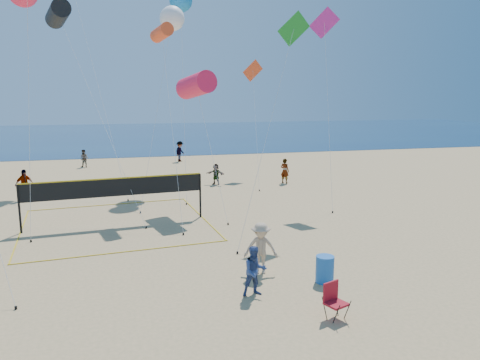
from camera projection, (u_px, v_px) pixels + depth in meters
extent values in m
cube|color=navy|center=(140.00, 135.00, 70.68)|extent=(140.00, 50.00, 0.03)
imported|color=navy|center=(255.00, 271.00, 14.99)|extent=(0.84, 0.68, 1.64)
imported|color=tan|center=(261.00, 248.00, 16.81)|extent=(1.36, 1.00, 1.89)
imported|color=gray|center=(24.00, 185.00, 28.18)|extent=(1.17, 1.00, 1.88)
imported|color=gray|center=(216.00, 174.00, 32.97)|extent=(1.37, 1.14, 1.47)
imported|color=gray|center=(285.00, 171.00, 33.42)|extent=(0.75, 0.77, 1.78)
imported|color=gray|center=(84.00, 159.00, 40.37)|extent=(0.91, 0.81, 1.54)
imported|color=gray|center=(180.00, 151.00, 43.73)|extent=(1.28, 1.41, 1.90)
cube|color=maroon|center=(336.00, 304.00, 13.45)|extent=(0.74, 0.71, 0.06)
cube|color=maroon|center=(331.00, 291.00, 13.57)|extent=(0.55, 0.27, 0.58)
cylinder|color=black|center=(336.00, 316.00, 13.19)|extent=(0.13, 0.28, 0.75)
cylinder|color=black|center=(325.00, 310.00, 13.52)|extent=(0.13, 0.28, 0.75)
cylinder|color=black|center=(347.00, 311.00, 13.45)|extent=(0.13, 0.28, 0.75)
cylinder|color=black|center=(336.00, 306.00, 13.79)|extent=(0.13, 0.28, 0.75)
cylinder|color=#1B5CB2|center=(325.00, 269.00, 16.08)|extent=(0.65, 0.65, 0.94)
cylinder|color=black|center=(19.00, 209.00, 21.54)|extent=(0.10, 0.10, 2.29)
cylinder|color=black|center=(200.00, 196.00, 24.36)|extent=(0.10, 0.10, 2.29)
cube|color=black|center=(115.00, 188.00, 22.81)|extent=(8.56, 0.94, 0.86)
cube|color=gold|center=(114.00, 178.00, 22.73)|extent=(8.56, 0.95, 0.06)
cube|color=gold|center=(126.00, 252.00, 19.18)|extent=(8.76, 0.99, 0.02)
cube|color=gold|center=(110.00, 205.00, 27.14)|extent=(8.76, 0.99, 0.02)
cylinder|color=silver|center=(29.00, 116.00, 19.79)|extent=(0.60, 0.69, 10.86)
cylinder|color=black|center=(31.00, 241.00, 20.42)|extent=(0.08, 0.08, 0.10)
cylinder|color=black|center=(58.00, 14.00, 26.40)|extent=(1.75, 2.76, 1.40)
cylinder|color=silver|center=(99.00, 112.00, 24.44)|extent=(4.25, 7.22, 10.75)
cylinder|color=black|center=(146.00, 227.00, 22.48)|extent=(0.08, 0.08, 0.10)
cylinder|color=#FF5023|center=(162.00, 33.00, 25.24)|extent=(1.23, 1.89, 0.96)
cylinder|color=silver|center=(172.00, 125.00, 23.34)|extent=(0.28, 5.92, 9.56)
cylinder|color=black|center=(183.00, 234.00, 21.45)|extent=(0.08, 0.08, 0.10)
cylinder|color=black|center=(16.00, 308.00, 14.13)|extent=(0.08, 0.08, 0.10)
cube|color=#1D8E28|center=(294.00, 29.00, 22.18)|extent=(1.68, 0.23, 1.66)
cylinder|color=silver|center=(268.00, 132.00, 20.57)|extent=(3.78, 4.33, 9.37)
cylinder|color=black|center=(237.00, 253.00, 18.96)|extent=(0.08, 0.08, 0.10)
cube|color=#CB2692|center=(324.00, 23.00, 26.80)|extent=(1.54, 0.93, 1.75)
cylinder|color=silver|center=(328.00, 115.00, 26.07)|extent=(0.63, 3.40, 10.31)
cylinder|color=black|center=(333.00, 212.00, 25.35)|extent=(0.08, 0.08, 0.10)
sphere|color=white|center=(172.00, 18.00, 30.42)|extent=(2.03, 2.03, 1.60)
cylinder|color=silver|center=(158.00, 106.00, 27.85)|extent=(2.66, 6.95, 11.11)
cylinder|color=black|center=(140.00, 212.00, 25.27)|extent=(0.08, 0.08, 0.10)
sphere|color=#1983CF|center=(181.00, 0.00, 32.35)|extent=(1.82, 1.82, 1.60)
cylinder|color=silver|center=(183.00, 93.00, 29.77)|extent=(0.82, 7.68, 12.64)
cylinder|color=black|center=(187.00, 204.00, 27.20)|extent=(0.08, 0.08, 0.10)
cylinder|color=silver|center=(98.00, 86.00, 30.12)|extent=(3.15, 7.63, 13.49)
cylinder|color=black|center=(128.00, 200.00, 28.10)|extent=(0.08, 0.08, 0.10)
cube|color=#FF5023|center=(253.00, 71.00, 36.38)|extent=(1.71, 0.37, 1.72)
cylinder|color=silver|center=(256.00, 126.00, 33.62)|extent=(1.39, 7.01, 8.04)
cylinder|color=black|center=(259.00, 190.00, 30.87)|extent=(0.08, 0.08, 0.10)
cylinder|color=#FB1E4A|center=(196.00, 85.00, 25.63)|extent=(2.04, 3.11, 1.57)
cylinder|color=silver|center=(211.00, 151.00, 24.35)|extent=(0.90, 4.21, 6.77)
cylinder|color=black|center=(228.00, 224.00, 23.08)|extent=(0.08, 0.08, 0.10)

